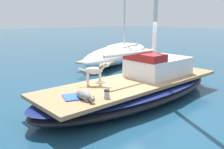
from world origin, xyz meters
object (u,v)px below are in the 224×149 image
at_px(sailboat_main, 135,90).
at_px(deck_towel, 71,97).
at_px(coiled_rope, 100,82).
at_px(dog_grey, 85,95).
at_px(moored_boat_port_side, 119,53).
at_px(deck_winch, 107,94).
at_px(dog_white, 95,71).
at_px(mooring_buoy, 92,63).

height_order(sailboat_main, deck_towel, deck_towel).
height_order(coiled_rope, deck_towel, coiled_rope).
bearing_deg(dog_grey, moored_boat_port_side, 131.56).
distance_m(deck_winch, deck_towel, 0.91).
bearing_deg(dog_white, sailboat_main, 72.74).
bearing_deg(mooring_buoy, coiled_rope, -34.11).
bearing_deg(mooring_buoy, moored_boat_port_side, 94.15).
bearing_deg(deck_winch, coiled_rope, 147.49).
distance_m(deck_towel, moored_boat_port_side, 8.95).
distance_m(dog_grey, mooring_buoy, 7.42).
distance_m(sailboat_main, mooring_buoy, 5.83).
distance_m(dog_white, deck_towel, 1.36).
distance_m(sailboat_main, moored_boat_port_side, 7.11).
relative_size(deck_winch, coiled_rope, 0.65).
distance_m(sailboat_main, deck_towel, 2.51).
xyz_separation_m(sailboat_main, dog_grey, (0.46, -2.30, 0.43)).
distance_m(coiled_rope, deck_towel, 1.63).
xyz_separation_m(sailboat_main, coiled_rope, (-0.56, -1.00, 0.35)).
bearing_deg(moored_boat_port_side, deck_winch, -45.09).
height_order(deck_winch, mooring_buoy, deck_winch).
xyz_separation_m(deck_winch, moored_boat_port_side, (-6.26, 6.28, -0.20)).
bearing_deg(mooring_buoy, sailboat_main, -22.84).
bearing_deg(sailboat_main, mooring_buoy, 157.16).
bearing_deg(mooring_buoy, dog_grey, -38.02).
bearing_deg(moored_boat_port_side, coiled_rope, -47.67).
relative_size(sailboat_main, moored_boat_port_side, 0.91).
xyz_separation_m(dog_white, deck_towel, (0.52, -1.18, -0.41)).
relative_size(coiled_rope, moored_boat_port_side, 0.04).
distance_m(sailboat_main, coiled_rope, 1.19).
relative_size(dog_white, coiled_rope, 2.33).
bearing_deg(deck_winch, dog_grey, -119.10).
distance_m(coiled_rope, moored_boat_port_side, 7.38).
distance_m(dog_grey, deck_towel, 0.40).
bearing_deg(coiled_rope, dog_grey, -51.90).
bearing_deg(coiled_rope, deck_towel, -65.63).
distance_m(sailboat_main, dog_white, 1.55).
xyz_separation_m(dog_grey, deck_winch, (0.27, 0.48, -0.01)).
bearing_deg(sailboat_main, deck_winch, -68.14).
bearing_deg(deck_towel, sailboat_main, 92.67).
bearing_deg(dog_white, mooring_buoy, 144.35).
distance_m(dog_white, deck_winch, 1.29).
height_order(deck_winch, moored_boat_port_side, moored_boat_port_side).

